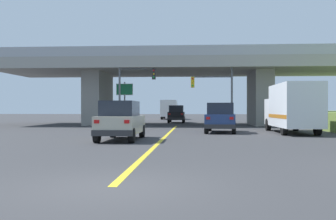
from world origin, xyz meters
TOP-DOWN VIEW (x-y plane):
  - ground at (0.00, 31.86)m, footprint 160.00×160.00m
  - overpass_bridge at (0.00, 31.86)m, footprint 35.64×10.67m
  - lane_divider_stripe at (0.00, 14.34)m, footprint 0.20×28.67m
  - suv_lead at (-2.09, 12.02)m, footprint 1.93×4.79m
  - suv_crossing at (3.51, 18.95)m, footprint 2.42×4.75m
  - box_truck at (8.17, 18.39)m, footprint 2.33×7.56m
  - sedan_oncoming at (-0.41, 37.84)m, footprint 1.91×4.41m
  - traffic_signal_nearside at (3.73, 27.24)m, footprint 3.75×0.36m
  - traffic_signal_farside at (-3.95, 26.82)m, footprint 3.35×0.36m
  - highway_sign at (-5.18, 30.18)m, footprint 1.65×0.17m
  - semi_truck_distant at (-2.22, 52.68)m, footprint 2.33×7.00m

SIDE VIEW (x-z plane):
  - ground at x=0.00m, z-range 0.00..0.00m
  - lane_divider_stripe at x=0.00m, z-range 0.00..0.01m
  - sedan_oncoming at x=-0.41m, z-range 0.00..2.02m
  - suv_crossing at x=3.51m, z-range 0.00..2.02m
  - suv_lead at x=-2.09m, z-range 0.00..2.02m
  - semi_truck_distant at x=-2.22m, z-range 0.09..3.03m
  - box_truck at x=8.17m, z-range 0.08..3.30m
  - highway_sign at x=-5.18m, z-range 1.00..5.27m
  - traffic_signal_nearside at x=3.73m, z-range 0.69..6.00m
  - traffic_signal_farside at x=-3.95m, z-range 0.82..6.69m
  - overpass_bridge at x=0.00m, z-range 1.52..8.77m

